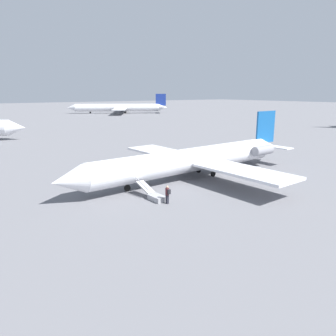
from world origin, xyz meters
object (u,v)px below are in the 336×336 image
at_px(passenger, 167,193).
at_px(airplane_far_left, 119,108).
at_px(airplane_main, 196,159).
at_px(boarding_stairs, 155,196).

bearing_deg(passenger, airplane_far_left, -27.97).
relative_size(airplane_main, passenger, 19.62).
bearing_deg(boarding_stairs, airplane_main, -66.66).
xyz_separation_m(boarding_stairs, passenger, (-0.32, 1.71, 0.62)).
bearing_deg(airplane_far_left, passenger, 96.50).
distance_m(boarding_stairs, passenger, 1.84).
xyz_separation_m(airplane_main, passenger, (8.68, 6.11, -1.25)).
relative_size(airplane_far_left, boarding_stairs, 10.60).
relative_size(airplane_main, airplane_far_left, 0.79).
distance_m(airplane_main, boarding_stairs, 10.19).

